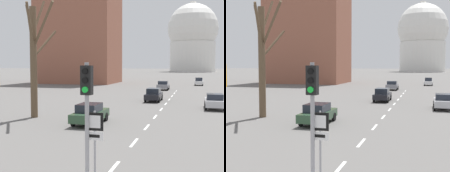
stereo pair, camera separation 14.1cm
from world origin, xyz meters
The scene contains 20 objects.
lane_stripe_1 centered at (0.00, 6.80, 0.00)m, with size 0.16×2.00×0.01m, color silver.
lane_stripe_2 centered at (0.00, 11.30, 0.00)m, with size 0.16×2.00×0.01m, color silver.
lane_stripe_3 centered at (0.00, 15.80, 0.00)m, with size 0.16×2.00×0.01m, color silver.
lane_stripe_4 centered at (0.00, 20.30, 0.00)m, with size 0.16×2.00×0.01m, color silver.
lane_stripe_5 centered at (0.00, 24.80, 0.00)m, with size 0.16×2.00×0.01m, color silver.
lane_stripe_6 centered at (0.00, 29.30, 0.00)m, with size 0.16×2.00×0.01m, color silver.
lane_stripe_7 centered at (0.00, 33.80, 0.00)m, with size 0.16×2.00×0.01m, color silver.
lane_stripe_8 centered at (0.00, 38.30, 0.00)m, with size 0.16×2.00×0.01m, color silver.
lane_stripe_9 centered at (0.00, 42.80, 0.00)m, with size 0.16×2.00×0.01m, color silver.
lane_stripe_10 centered at (0.00, 47.30, 0.00)m, with size 0.16×2.00×0.01m, color silver.
traffic_signal_centre_tall centered at (-0.17, 4.17, 3.06)m, with size 0.36×0.34×4.37m.
route_sign_post centered at (0.06, 4.28, 1.90)m, with size 0.60×0.08×2.77m.
sedan_near_left centered at (-2.33, 48.71, 0.81)m, with size 1.93×3.93×1.57m.
sedan_near_right centered at (-4.19, 15.93, 0.77)m, with size 1.79×4.25×1.50m.
sedan_mid_centre centered at (4.99, 26.41, 0.78)m, with size 1.85×4.07×1.51m.
sedan_far_left centered at (3.70, 63.38, 0.83)m, with size 1.74×4.12×1.66m.
sedan_far_right centered at (-1.63, 31.50, 0.80)m, with size 1.78×4.50×1.56m.
bare_tree_left_near centered at (-9.44, 17.37, 5.05)m, with size 3.10×4.21×9.75m.
capitol_dome centered at (0.00, 209.31, 22.50)m, with size 32.71×32.71×46.20m.
apartment_block_left centered at (-24.46, 66.21, 12.65)m, with size 18.00×14.00×25.29m, color #935642.
Camera 2 is at (3.43, -5.35, 4.27)m, focal length 50.00 mm.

